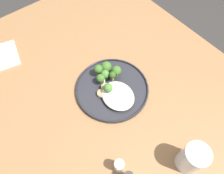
# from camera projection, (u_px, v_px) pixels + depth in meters

# --- Properties ---
(ground) EXTENTS (6.00, 6.00, 0.00)m
(ground) POSITION_uv_depth(u_px,v_px,m) (115.00, 145.00, 1.47)
(ground) COLOR #2D2B28
(wooden_dining_table) EXTENTS (1.40, 1.00, 0.74)m
(wooden_dining_table) POSITION_uv_depth(u_px,v_px,m) (117.00, 102.00, 0.91)
(wooden_dining_table) COLOR brown
(wooden_dining_table) RESTS_ON ground
(dinner_plate) EXTENTS (0.29, 0.29, 0.02)m
(dinner_plate) POSITION_uv_depth(u_px,v_px,m) (112.00, 88.00, 0.84)
(dinner_plate) COLOR #232328
(dinner_plate) RESTS_ON wooden_dining_table
(noodle_bed) EXTENTS (0.14, 0.12, 0.03)m
(noodle_bed) POSITION_uv_depth(u_px,v_px,m) (118.00, 96.00, 0.80)
(noodle_bed) COLOR beige
(noodle_bed) RESTS_ON dinner_plate
(seared_scallop_center_golden) EXTENTS (0.03, 0.03, 0.01)m
(seared_scallop_center_golden) POSITION_uv_depth(u_px,v_px,m) (126.00, 95.00, 0.81)
(seared_scallop_center_golden) COLOR #E5C689
(seared_scallop_center_golden) RESTS_ON dinner_plate
(seared_scallop_tiny_bay) EXTENTS (0.04, 0.04, 0.01)m
(seared_scallop_tiny_bay) POSITION_uv_depth(u_px,v_px,m) (102.00, 93.00, 0.81)
(seared_scallop_tiny_bay) COLOR #DBB77A
(seared_scallop_tiny_bay) RESTS_ON dinner_plate
(seared_scallop_rear_pale) EXTENTS (0.03, 0.03, 0.01)m
(seared_scallop_rear_pale) POSITION_uv_depth(u_px,v_px,m) (112.00, 98.00, 0.80)
(seared_scallop_rear_pale) COLOR beige
(seared_scallop_rear_pale) RESTS_ON dinner_plate
(seared_scallop_half_hidden) EXTENTS (0.03, 0.03, 0.02)m
(seared_scallop_half_hidden) POSITION_uv_depth(u_px,v_px,m) (105.00, 87.00, 0.83)
(seared_scallop_half_hidden) COLOR #DBB77A
(seared_scallop_half_hidden) RESTS_ON dinner_plate
(broccoli_floret_right_tilted) EXTENTS (0.03, 0.03, 0.05)m
(broccoli_floret_right_tilted) POSITION_uv_depth(u_px,v_px,m) (112.00, 75.00, 0.83)
(broccoli_floret_right_tilted) COLOR #89A356
(broccoli_floret_right_tilted) RESTS_ON dinner_plate
(broccoli_floret_near_rim) EXTENTS (0.04, 0.04, 0.06)m
(broccoli_floret_near_rim) POSITION_uv_depth(u_px,v_px,m) (106.00, 67.00, 0.85)
(broccoli_floret_near_rim) COLOR #7A994C
(broccoli_floret_near_rim) RESTS_ON dinner_plate
(broccoli_floret_left_leaning) EXTENTS (0.04, 0.04, 0.06)m
(broccoli_floret_left_leaning) POSITION_uv_depth(u_px,v_px,m) (108.00, 88.00, 0.80)
(broccoli_floret_left_leaning) COLOR #7A994C
(broccoli_floret_left_leaning) RESTS_ON dinner_plate
(broccoli_floret_small_sprig) EXTENTS (0.04, 0.04, 0.06)m
(broccoli_floret_small_sprig) POSITION_uv_depth(u_px,v_px,m) (98.00, 70.00, 0.84)
(broccoli_floret_small_sprig) COLOR #89A356
(broccoli_floret_small_sprig) RESTS_ON dinner_plate
(broccoli_floret_beside_noodles) EXTENTS (0.04, 0.04, 0.06)m
(broccoli_floret_beside_noodles) POSITION_uv_depth(u_px,v_px,m) (116.00, 71.00, 0.84)
(broccoli_floret_beside_noodles) COLOR #7A994C
(broccoli_floret_beside_noodles) RESTS_ON dinner_plate
(broccoli_floret_tall_stalk) EXTENTS (0.03, 0.03, 0.05)m
(broccoli_floret_tall_stalk) POSITION_uv_depth(u_px,v_px,m) (106.00, 74.00, 0.84)
(broccoli_floret_tall_stalk) COLOR #89A356
(broccoli_floret_tall_stalk) RESTS_ON dinner_plate
(broccoli_floret_center_pile) EXTENTS (0.03, 0.03, 0.05)m
(broccoli_floret_center_pile) POSITION_uv_depth(u_px,v_px,m) (101.00, 78.00, 0.83)
(broccoli_floret_center_pile) COLOR #7A994C
(broccoli_floret_center_pile) RESTS_ON dinner_plate
(onion_sliver_pale_crescent) EXTENTS (0.02, 0.04, 0.00)m
(onion_sliver_pale_crescent) POSITION_uv_depth(u_px,v_px,m) (103.00, 79.00, 0.85)
(onion_sliver_pale_crescent) COLOR silver
(onion_sliver_pale_crescent) RESTS_ON dinner_plate
(onion_sliver_long_sliver) EXTENTS (0.03, 0.05, 0.00)m
(onion_sliver_long_sliver) POSITION_uv_depth(u_px,v_px,m) (103.00, 68.00, 0.88)
(onion_sliver_long_sliver) COLOR silver
(onion_sliver_long_sliver) RESTS_ON dinner_plate
(onion_sliver_short_strip) EXTENTS (0.05, 0.04, 0.00)m
(onion_sliver_short_strip) POSITION_uv_depth(u_px,v_px,m) (104.00, 84.00, 0.84)
(onion_sliver_short_strip) COLOR silver
(onion_sliver_short_strip) RESTS_ON dinner_plate
(water_glass) EXTENTS (0.08, 0.08, 0.12)m
(water_glass) POSITION_uv_depth(u_px,v_px,m) (191.00, 159.00, 0.66)
(water_glass) COLOR silver
(water_glass) RESTS_ON wooden_dining_table
(folded_napkin) EXTENTS (0.17, 0.12, 0.01)m
(folded_napkin) POSITION_uv_depth(u_px,v_px,m) (7.00, 55.00, 0.93)
(folded_napkin) COLOR silver
(folded_napkin) RESTS_ON wooden_dining_table
(salt_shaker) EXTENTS (0.03, 0.03, 0.07)m
(salt_shaker) POSITION_uv_depth(u_px,v_px,m) (119.00, 166.00, 0.66)
(salt_shaker) COLOR white
(salt_shaker) RESTS_ON wooden_dining_table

